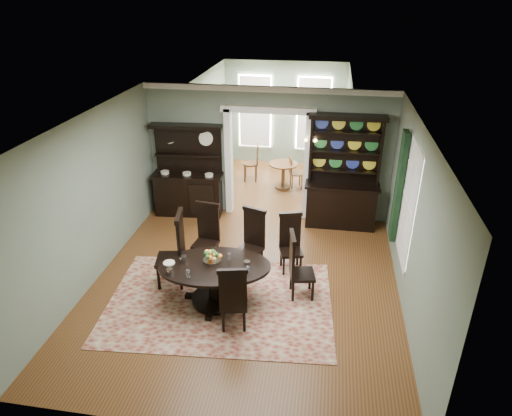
{
  "coord_description": "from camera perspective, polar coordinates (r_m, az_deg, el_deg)",
  "views": [
    {
      "loc": [
        1.3,
        -6.64,
        4.94
      ],
      "look_at": [
        0.12,
        0.6,
        1.31
      ],
      "focal_mm": 32.0,
      "sensor_mm": 36.0,
      "label": 1
    }
  ],
  "objects": [
    {
      "name": "wall_sconce",
      "position": [
        9.98,
        6.85,
        8.31
      ],
      "size": [
        0.27,
        0.21,
        0.21
      ],
      "color": "gold",
      "rests_on": "back_wall_right"
    },
    {
      "name": "chair_far_mid",
      "position": [
        8.56,
        -0.47,
        -3.77
      ],
      "size": [
        0.58,
        0.56,
        1.24
      ],
      "rotation": [
        0.0,
        0.0,
        2.8
      ],
      "color": "black",
      "rests_on": "rug"
    },
    {
      "name": "chair_far_right",
      "position": [
        8.6,
        4.34,
        -4.04
      ],
      "size": [
        0.51,
        0.5,
        1.15
      ],
      "rotation": [
        0.0,
        0.0,
        3.4
      ],
      "color": "black",
      "rests_on": "rug"
    },
    {
      "name": "parlor",
      "position": [
        12.72,
        3.08,
        10.65
      ],
      "size": [
        3.51,
        3.5,
        3.01
      ],
      "color": "brown",
      "rests_on": "ground"
    },
    {
      "name": "rug",
      "position": [
        8.05,
        -4.52,
        -11.62
      ],
      "size": [
        4.0,
        2.9,
        0.01
      ],
      "primitive_type": "cube",
      "rotation": [
        0.0,
        0.0,
        0.08
      ],
      "color": "maroon",
      "rests_on": "floor"
    },
    {
      "name": "welsh_dresser",
      "position": [
        10.21,
        10.71,
        2.58
      ],
      "size": [
        1.61,
        0.59,
        2.51
      ],
      "rotation": [
        0.0,
        0.0,
        0.0
      ],
      "color": "black",
      "rests_on": "floor"
    },
    {
      "name": "chair_end_left",
      "position": [
        8.19,
        -9.98,
        -4.94
      ],
      "size": [
        0.58,
        0.61,
        1.42
      ],
      "rotation": [
        0.0,
        0.0,
        1.75
      ],
      "color": "black",
      "rests_on": "rug"
    },
    {
      "name": "right_window",
      "position": [
        8.39,
        17.97,
        1.5
      ],
      "size": [
        0.15,
        1.47,
        2.12
      ],
      "color": "white",
      "rests_on": "wall_right"
    },
    {
      "name": "dining_table",
      "position": [
        7.78,
        -5.16,
        -8.5
      ],
      "size": [
        2.04,
        1.99,
        0.74
      ],
      "rotation": [
        0.0,
        0.0,
        0.16
      ],
      "color": "black",
      "rests_on": "rug"
    },
    {
      "name": "chair_near",
      "position": [
        7.11,
        -2.88,
        -11.07
      ],
      "size": [
        0.52,
        0.5,
        1.19
      ],
      "rotation": [
        0.0,
        0.0,
        0.21
      ],
      "color": "black",
      "rests_on": "rug"
    },
    {
      "name": "chair_end_right",
      "position": [
        7.84,
        5.11,
        -7.03
      ],
      "size": [
        0.51,
        0.53,
        1.22
      ],
      "rotation": [
        0.0,
        0.0,
        -1.38
      ],
      "color": "black",
      "rests_on": "rug"
    },
    {
      "name": "centerpiece",
      "position": [
        7.7,
        -5.51,
        -6.28
      ],
      "size": [
        1.51,
        0.97,
        0.25
      ],
      "color": "silver",
      "rests_on": "dining_table"
    },
    {
      "name": "room",
      "position": [
        7.6,
        -1.6,
        0.02
      ],
      "size": [
        5.51,
        6.01,
        3.01
      ],
      "color": "brown",
      "rests_on": "ground"
    },
    {
      "name": "sideboard",
      "position": [
        10.75,
        -8.42,
        3.05
      ],
      "size": [
        1.66,
        0.71,
        2.13
      ],
      "rotation": [
        0.0,
        0.0,
        0.08
      ],
      "color": "black",
      "rests_on": "floor"
    },
    {
      "name": "chair_far_left",
      "position": [
        8.79,
        -6.13,
        -3.03
      ],
      "size": [
        0.52,
        0.5,
        1.25
      ],
      "rotation": [
        0.0,
        0.0,
        3.01
      ],
      "color": "black",
      "rests_on": "rug"
    },
    {
      "name": "doorway_trim",
      "position": [
        10.28,
        1.48,
        7.45
      ],
      "size": [
        2.08,
        0.25,
        2.57
      ],
      "color": "white",
      "rests_on": "floor"
    },
    {
      "name": "parlor_table",
      "position": [
        12.11,
        3.42,
        4.52
      ],
      "size": [
        0.75,
        0.75,
        0.69
      ],
      "color": "brown",
      "rests_on": "parlor_floor"
    },
    {
      "name": "parlor_chair_left",
      "position": [
        12.56,
        -0.35,
        5.83
      ],
      "size": [
        0.44,
        0.43,
        1.02
      ],
      "rotation": [
        0.0,
        0.0,
        1.68
      ],
      "color": "brown",
      "rests_on": "parlor_floor"
    },
    {
      "name": "parlor_chair_right",
      "position": [
        12.13,
        4.78,
        4.56
      ],
      "size": [
        0.4,
        0.39,
        0.86
      ],
      "rotation": [
        0.0,
        0.0,
        -1.29
      ],
      "color": "brown",
      "rests_on": "parlor_floor"
    }
  ]
}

